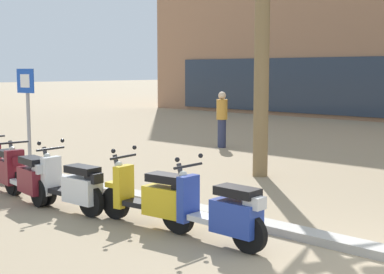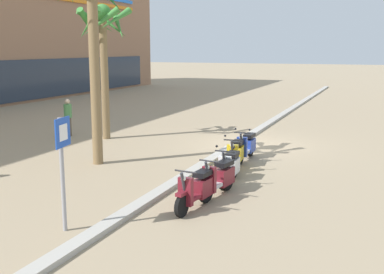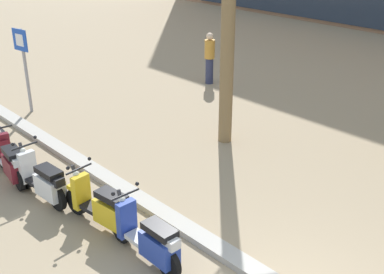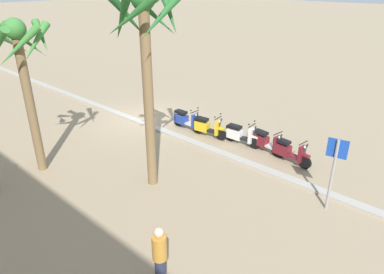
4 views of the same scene
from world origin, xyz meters
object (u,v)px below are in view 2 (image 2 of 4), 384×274
scooter_white_mid_front (230,167)px  palm_tree_by_mall_entrance (92,13)px  scooter_maroon_mid_centre (220,178)px  crossing_sign (63,161)px  scooter_yellow_last_in_row (236,154)px  scooter_maroon_lead_nearest (198,189)px  scooter_blue_second_in_line (247,146)px  palm_tree_mid_walkway (103,37)px  pedestrian_by_palm_tree (68,117)px

scooter_white_mid_front → palm_tree_by_mall_entrance: (0.44, 4.73, 4.42)m
scooter_white_mid_front → palm_tree_by_mall_entrance: 6.49m
scooter_maroon_mid_centre → crossing_sign: (-3.57, 2.18, 1.05)m
scooter_yellow_last_in_row → scooter_maroon_lead_nearest: bearing=-176.3°
scooter_blue_second_in_line → palm_tree_by_mall_entrance: bearing=119.5°
scooter_maroon_lead_nearest → palm_tree_mid_walkway: 10.26m
pedestrian_by_palm_tree → palm_tree_mid_walkway: bearing=-85.1°
pedestrian_by_palm_tree → scooter_maroon_lead_nearest: bearing=-127.2°
palm_tree_mid_walkway → palm_tree_by_mall_entrance: bearing=-151.4°
crossing_sign → palm_tree_mid_walkway: bearing=27.7°
scooter_blue_second_in_line → palm_tree_by_mall_entrance: 6.71m
crossing_sign → pedestrian_by_palm_tree: 11.17m
scooter_white_mid_front → scooter_yellow_last_in_row: size_ratio=0.99×
scooter_blue_second_in_line → palm_tree_mid_walkway: 7.67m
scooter_white_mid_front → crossing_sign: size_ratio=0.73×
scooter_maroon_lead_nearest → scooter_blue_second_in_line: 5.28m
crossing_sign → palm_tree_mid_walkway: size_ratio=0.43×
scooter_maroon_lead_nearest → scooter_yellow_last_in_row: bearing=3.7°
crossing_sign → palm_tree_by_mall_entrance: palm_tree_by_mall_entrance is taller
scooter_white_mid_front → pedestrian_by_palm_tree: pedestrian_by_palm_tree is taller
scooter_yellow_last_in_row → scooter_maroon_mid_centre: bearing=-171.5°
pedestrian_by_palm_tree → scooter_yellow_last_in_row: bearing=-107.2°
palm_tree_mid_walkway → palm_tree_by_mall_entrance: 4.51m
scooter_white_mid_front → pedestrian_by_palm_tree: size_ratio=1.07×
scooter_blue_second_in_line → scooter_maroon_mid_centre: bearing=-174.0°
palm_tree_by_mall_entrance → scooter_white_mid_front: bearing=-95.3°
scooter_maroon_lead_nearest → scooter_yellow_last_in_row: scooter_yellow_last_in_row is taller
scooter_blue_second_in_line → palm_tree_mid_walkway: size_ratio=0.32×
scooter_maroon_lead_nearest → palm_tree_by_mall_entrance: bearing=59.3°
crossing_sign → palm_tree_by_mall_entrance: 6.76m
scooter_white_mid_front → pedestrian_by_palm_tree: bearing=64.2°
scooter_maroon_lead_nearest → scooter_maroon_mid_centre: same height
scooter_maroon_mid_centre → palm_tree_mid_walkway: palm_tree_mid_walkway is taller
scooter_maroon_lead_nearest → palm_tree_by_mall_entrance: (2.78, 4.67, 4.41)m
crossing_sign → scooter_blue_second_in_line: bearing=-12.7°
scooter_white_mid_front → palm_tree_by_mall_entrance: size_ratio=0.27×
palm_tree_by_mall_entrance → pedestrian_by_palm_tree: size_ratio=4.01×
crossing_sign → scooter_maroon_mid_centre: bearing=-31.4°
scooter_maroon_mid_centre → crossing_sign: 4.31m
scooter_white_mid_front → crossing_sign: (-4.78, 2.07, 1.06)m
scooter_maroon_mid_centre → pedestrian_by_palm_tree: (5.41, 8.79, 0.40)m
scooter_maroon_lead_nearest → pedestrian_by_palm_tree: size_ratio=1.10×
scooter_maroon_mid_centre → palm_tree_by_mall_entrance: 6.75m
crossing_sign → palm_tree_by_mall_entrance: (5.22, 2.66, 3.36)m
palm_tree_mid_walkway → crossing_sign: bearing=-152.3°
scooter_maroon_lead_nearest → palm_tree_mid_walkway: size_ratio=0.32×
scooter_maroon_mid_centre → scooter_white_mid_front: scooter_white_mid_front is taller
palm_tree_by_mall_entrance → scooter_maroon_lead_nearest: bearing=-120.7°
scooter_maroon_mid_centre → scooter_yellow_last_in_row: size_ratio=0.99×
scooter_white_mid_front → palm_tree_by_mall_entrance: bearing=84.7°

